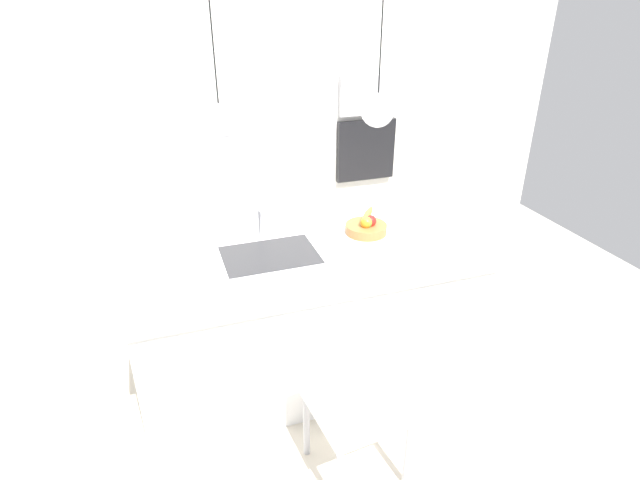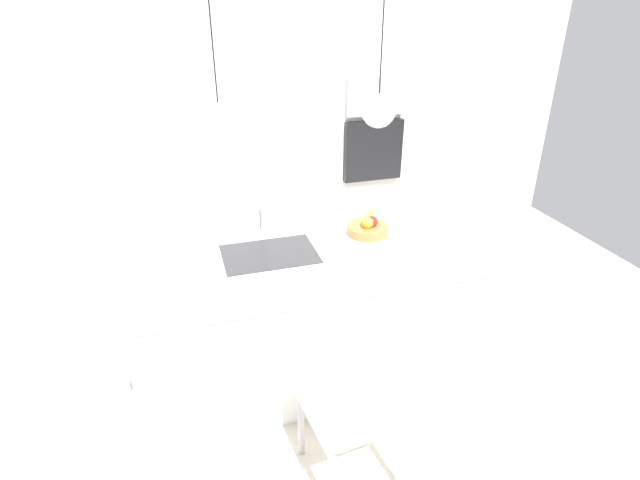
% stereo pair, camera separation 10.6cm
% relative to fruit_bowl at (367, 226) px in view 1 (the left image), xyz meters
% --- Properties ---
extents(floor, '(6.60, 6.60, 0.00)m').
position_rel_fruit_bowl_xyz_m(floor, '(-0.45, -0.09, -0.94)').
color(floor, beige).
rests_on(floor, ground).
extents(back_wall, '(6.00, 0.10, 2.60)m').
position_rel_fruit_bowl_xyz_m(back_wall, '(-0.45, 1.56, 0.36)').
color(back_wall, silver).
rests_on(back_wall, ground).
extents(kitchen_island, '(2.15, 1.04, 0.89)m').
position_rel_fruit_bowl_xyz_m(kitchen_island, '(-0.45, -0.09, -0.49)').
color(kitchen_island, white).
rests_on(kitchen_island, ground).
extents(sink_basin, '(0.56, 0.40, 0.02)m').
position_rel_fruit_bowl_xyz_m(sink_basin, '(-0.67, -0.09, -0.05)').
color(sink_basin, '#2D2D30').
rests_on(sink_basin, kitchen_island).
extents(faucet, '(0.02, 0.17, 0.22)m').
position_rel_fruit_bowl_xyz_m(faucet, '(-0.67, 0.12, 0.10)').
color(faucet, silver).
rests_on(faucet, kitchen_island).
extents(fruit_bowl, '(0.27, 0.27, 0.15)m').
position_rel_fruit_bowl_xyz_m(fruit_bowl, '(0.00, 0.00, 0.00)').
color(fruit_bowl, '#9E6B38').
rests_on(fruit_bowl, kitchen_island).
extents(microwave, '(0.54, 0.08, 0.34)m').
position_rel_fruit_bowl_xyz_m(microwave, '(0.64, 1.49, 0.53)').
color(microwave, '#9E9EA3').
rests_on(microwave, back_wall).
extents(oven, '(0.56, 0.08, 0.56)m').
position_rel_fruit_bowl_xyz_m(oven, '(0.64, 1.49, 0.03)').
color(oven, black).
rests_on(oven, back_wall).
extents(chair_near, '(0.49, 0.50, 0.87)m').
position_rel_fruit_bowl_xyz_m(chair_near, '(-0.45, -1.04, -0.44)').
color(chair_near, white).
rests_on(chair_near, ground).
extents(pendant_light_left, '(0.19, 0.19, 0.79)m').
position_rel_fruit_bowl_xyz_m(pendant_light_left, '(-0.89, -0.09, 0.77)').
color(pendant_light_left, silver).
extents(pendant_light_right, '(0.19, 0.19, 0.79)m').
position_rel_fruit_bowl_xyz_m(pendant_light_right, '(-0.01, -0.09, 0.77)').
color(pendant_light_right, silver).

